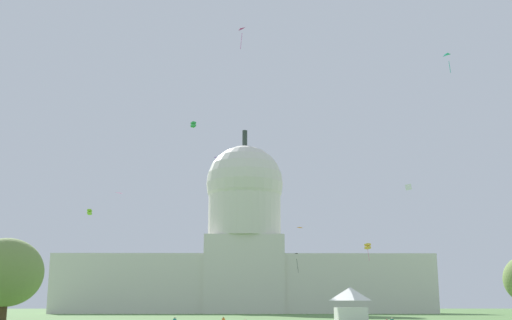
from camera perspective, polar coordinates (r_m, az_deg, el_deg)
The scene contains 13 objects.
capitol_building at distance 229.09m, azimuth -1.04°, elevation -8.26°, with size 130.52×27.75×65.75m.
event_tent at distance 104.11m, azimuth 8.41°, elevation -12.75°, with size 4.93×5.00×5.92m.
tree_west_near at distance 76.46m, azimuth -21.32°, elevation -9.30°, with size 10.38×9.94×10.50m.
kite_violet_high at distance 166.03m, azimuth -3.45°, elevation 0.13°, with size 1.31×1.31×0.26m.
kite_white_mid at distance 110.37m, azimuth 13.40°, elevation -2.36°, with size 1.15×0.34×1.12m.
kite_lime_mid at distance 115.80m, azimuth -14.59°, elevation -4.49°, with size 0.73×0.79×0.99m.
kite_gold_low at distance 119.05m, azimuth 9.90°, elevation -7.58°, with size 1.21×1.22×3.12m.
kite_black_low at distance 156.31m, azimuth 3.76°, elevation -8.60°, with size 1.06×1.79×4.19m.
kite_pink_mid at distance 141.23m, azimuth -11.93°, elevation -3.09°, with size 1.60×1.57×0.36m.
kite_magenta_high at distance 135.53m, azimuth -1.43°, elevation 11.42°, with size 1.45×1.56×4.28m.
kite_green_high at distance 170.58m, azimuth -5.60°, elevation 3.17°, with size 1.57×1.57×1.48m.
kite_orange_low at distance 119.27m, azimuth 3.75°, elevation -6.14°, with size 1.34×1.22×0.20m.
kite_turquoise_high at distance 95.33m, azimuth 16.96°, elevation 8.70°, with size 1.09×1.22×2.56m.
Camera 1 is at (-2.01, -34.51, 3.42)m, focal length 44.97 mm.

